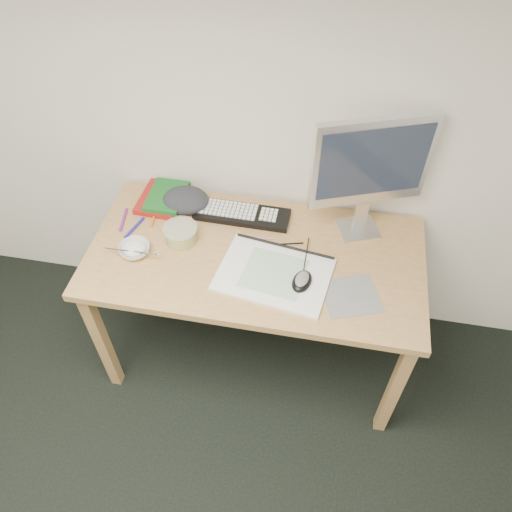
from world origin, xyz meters
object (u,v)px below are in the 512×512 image
Objects in this scene: keyboard at (242,214)px; sketchpad at (274,274)px; desk at (255,267)px; rice_bowl at (135,250)px; monitor at (371,166)px.

sketchpad is at bearing -56.88° from keyboard.
keyboard is (-0.20, 0.31, 0.01)m from sketchpad.
sketchpad is at bearing -45.46° from desk.
desk is 3.30× the size of keyboard.
desk is 0.16m from sketchpad.
rice_bowl is (-0.39, -0.30, 0.01)m from keyboard.
keyboard reaches higher than sketchpad.
sketchpad reaches higher than desk.
keyboard is (-0.10, 0.21, 0.09)m from desk.
rice_bowl is (-0.59, 0.01, 0.01)m from sketchpad.
desk is at bearing 9.52° from rice_bowl.
sketchpad is 0.57m from monitor.
monitor reaches higher than sketchpad.
desk is 0.51m from rice_bowl.
sketchpad is at bearing -1.30° from rice_bowl.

